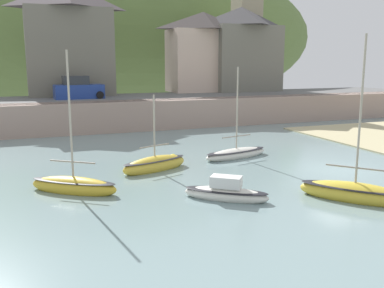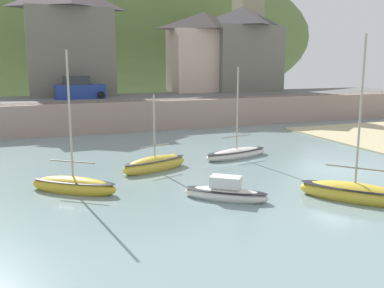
{
  "view_description": "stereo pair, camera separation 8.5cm",
  "coord_description": "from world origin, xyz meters",
  "views": [
    {
      "loc": [
        -15.02,
        -17.75,
        5.59
      ],
      "look_at": [
        -7.24,
        2.47,
        1.44
      ],
      "focal_mm": 40.66,
      "sensor_mm": 36.0,
      "label": 1
    },
    {
      "loc": [
        -14.94,
        -17.78,
        5.59
      ],
      "look_at": [
        -7.24,
        2.47,
        1.44
      ],
      "focal_mm": 40.66,
      "sensor_mm": 36.0,
      "label": 2
    }
  ],
  "objects": [
    {
      "name": "parked_car_near_slipway",
      "position": [
        -10.7,
        20.7,
        3.2
      ],
      "size": [
        4.19,
        1.94,
        1.95
      ],
      "rotation": [
        0.0,
        0.0,
        0.06
      ],
      "color": "navy",
      "rests_on": "ground"
    },
    {
      "name": "waterfront_building_right",
      "position": [
        7.16,
        25.2,
        6.89
      ],
      "size": [
        7.5,
        6.17,
        8.84
      ],
      "color": "slate",
      "rests_on": "ground"
    },
    {
      "name": "sailboat_far_left",
      "position": [
        -13.31,
        0.94,
        0.31
      ],
      "size": [
        3.82,
        3.21,
        6.24
      ],
      "rotation": [
        0.0,
        0.0,
        -0.64
      ],
      "color": "gold",
      "rests_on": "ground"
    },
    {
      "name": "waterfront_building_centre",
      "position": [
        2.76,
        25.2,
        6.56
      ],
      "size": [
        7.43,
        4.49,
        8.17
      ],
      "color": "beige",
      "rests_on": "ground"
    },
    {
      "name": "sailboat_white_hull",
      "position": [
        -7.59,
        -2.3,
        0.28
      ],
      "size": [
        3.37,
        2.97,
        1.13
      ],
      "rotation": [
        0.0,
        0.0,
        -0.67
      ],
      "color": "silver",
      "rests_on": "ground"
    },
    {
      "name": "quay_seawall",
      "position": [
        0.0,
        17.5,
        1.36
      ],
      "size": [
        48.0,
        9.4,
        2.4
      ],
      "color": "tan",
      "rests_on": "ground"
    },
    {
      "name": "sailboat_nearest_shore",
      "position": [
        -8.96,
        3.39,
        0.31
      ],
      "size": [
        3.97,
        2.29,
        4.14
      ],
      "rotation": [
        0.0,
        0.0,
        0.35
      ],
      "color": "gold",
      "rests_on": "ground"
    },
    {
      "name": "sailboat_tall_mast",
      "position": [
        -2.73,
        -4.27,
        0.32
      ],
      "size": [
        3.82,
        4.2,
        6.83
      ],
      "rotation": [
        0.0,
        0.0,
        -0.87
      ],
      "color": "gold",
      "rests_on": "ground"
    },
    {
      "name": "mooring_buoy",
      "position": [
        -7.46,
        4.9,
        0.16
      ],
      "size": [
        0.55,
        0.55,
        0.55
      ],
      "color": "yellow",
      "rests_on": "ground"
    },
    {
      "name": "church_with_spire",
      "position": [
        9.9,
        29.2,
        10.89
      ],
      "size": [
        3.0,
        3.0,
        16.48
      ],
      "color": "gray",
      "rests_on": "ground"
    },
    {
      "name": "hillside_backdrop",
      "position": [
        -5.76,
        55.2,
        9.7
      ],
      "size": [
        80.0,
        44.0,
        27.71
      ],
      "color": "#5F793D",
      "rests_on": "ground"
    },
    {
      "name": "waterfront_building_left",
      "position": [
        -10.87,
        25.2,
        7.63
      ],
      "size": [
        7.94,
        5.73,
        10.28
      ],
      "color": "#6C695B",
      "rests_on": "ground"
    },
    {
      "name": "dinghy_open_wooden",
      "position": [
        -3.64,
        4.6,
        0.25
      ],
      "size": [
        4.49,
        2.1,
        5.42
      ],
      "rotation": [
        0.0,
        0.0,
        0.24
      ],
      "color": "silver",
      "rests_on": "ground"
    }
  ]
}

